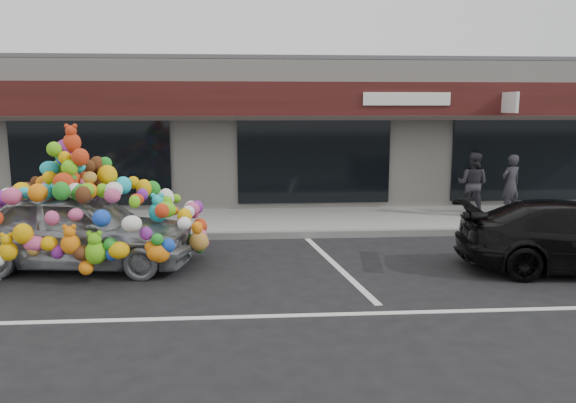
{
  "coord_description": "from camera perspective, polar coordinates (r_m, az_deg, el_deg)",
  "views": [
    {
      "loc": [
        1.18,
        -9.85,
        2.92
      ],
      "look_at": [
        1.99,
        1.4,
        1.02
      ],
      "focal_mm": 35.0,
      "sensor_mm": 36.0,
      "label": 1
    }
  ],
  "objects": [
    {
      "name": "ground",
      "position": [
        10.34,
        -10.57,
        -7.02
      ],
      "size": [
        90.0,
        90.0,
        0.0
      ],
      "primitive_type": "plane",
      "color": "black",
      "rests_on": "ground"
    },
    {
      "name": "shop_building",
      "position": [
        18.35,
        -7.86,
        7.08
      ],
      "size": [
        24.0,
        7.2,
        4.31
      ],
      "color": "silver",
      "rests_on": "ground"
    },
    {
      "name": "sidewalk",
      "position": [
        14.19,
        -8.81,
        -2.14
      ],
      "size": [
        26.0,
        3.0,
        0.15
      ],
      "primitive_type": "cube",
      "color": "gray",
      "rests_on": "ground"
    },
    {
      "name": "kerb",
      "position": [
        12.73,
        -9.34,
        -3.5
      ],
      "size": [
        26.0,
        0.18,
        0.16
      ],
      "primitive_type": "cube",
      "color": "slate",
      "rests_on": "ground"
    },
    {
      "name": "parking_stripe_left",
      "position": [
        11.34,
        -26.84,
        -6.41
      ],
      "size": [
        0.73,
        4.37,
        0.01
      ],
      "primitive_type": "cube",
      "rotation": [
        0.0,
        0.0,
        0.14
      ],
      "color": "silver",
      "rests_on": "ground"
    },
    {
      "name": "parking_stripe_mid",
      "position": [
        10.59,
        4.88,
        -6.47
      ],
      "size": [
        0.73,
        4.37,
        0.01
      ],
      "primitive_type": "cube",
      "rotation": [
        0.0,
        0.0,
        0.14
      ],
      "color": "silver",
      "rests_on": "ground"
    },
    {
      "name": "lane_line",
      "position": [
        8.14,
        2.0,
        -11.46
      ],
      "size": [
        14.0,
        0.12,
        0.01
      ],
      "primitive_type": "cube",
      "color": "silver",
      "rests_on": "ground"
    },
    {
      "name": "toy_car",
      "position": [
        10.94,
        -20.51,
        -1.76
      ],
      "size": [
        3.06,
        4.71,
        2.63
      ],
      "rotation": [
        0.0,
        0.0,
        1.45
      ],
      "color": "#A0A6AB",
      "rests_on": "ground"
    },
    {
      "name": "pedestrian_a",
      "position": [
        15.76,
        21.68,
        1.62
      ],
      "size": [
        0.66,
        0.54,
        1.57
      ],
      "primitive_type": "imported",
      "rotation": [
        0.0,
        0.0,
        3.48
      ],
      "color": "black",
      "rests_on": "sidewalk"
    },
    {
      "name": "pedestrian_b",
      "position": [
        15.31,
        18.24,
        1.72
      ],
      "size": [
        1.0,
        0.97,
        1.63
      ],
      "primitive_type": "imported",
      "rotation": [
        0.0,
        0.0,
        2.51
      ],
      "color": "black",
      "rests_on": "sidewalk"
    }
  ]
}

